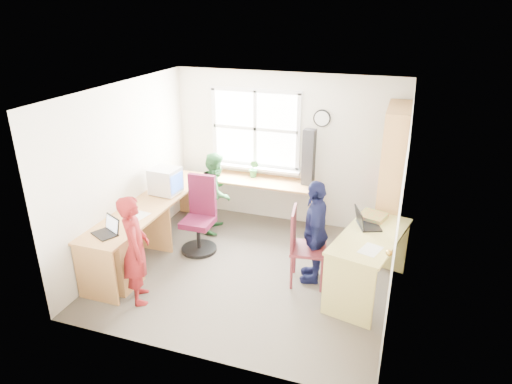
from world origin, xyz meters
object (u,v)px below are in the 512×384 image
Objects in this scene: right_desk at (369,251)px; laptop_left at (108,230)px; swivel_chair at (200,219)px; person_red at (136,250)px; laptop_right at (365,222)px; crt_monitor at (165,181)px; bookshelf at (391,185)px; person_navy at (315,231)px; person_green at (217,192)px; l_desk at (151,235)px; potted_plant at (254,169)px; cd_tower at (309,157)px; wooden_chair at (303,244)px.

laptop_left is (-3.02, -0.90, 0.22)m from right_desk.
person_red reaches higher than swivel_chair.
laptop_right is at bearing 127.76° from right_desk.
swivel_chair is 1.42m from laptop_left.
swivel_chair is 0.75m from crt_monitor.
bookshelf is 1.54× the size of person_navy.
person_navy is at bearing -9.48° from swivel_chair.
person_green is at bearing 90.44° from swivel_chair.
swivel_chair reaches higher than l_desk.
right_desk is 3.57× the size of laptop_right.
person_navy is at bearing -92.21° from person_red.
potted_plant is at bearing 68.65° from swivel_chair.
laptop_right is (-0.10, 0.21, 0.27)m from right_desk.
swivel_chair is 0.81× the size of person_red.
cd_tower is (1.87, 1.04, 0.24)m from crt_monitor.
potted_plant is (-1.88, 1.28, 0.05)m from laptop_right.
crt_monitor is 2.33m from person_navy.
person_green is (0.56, 0.55, -0.32)m from crt_monitor.
wooden_chair is 3.42× the size of potted_plant.
swivel_chair is 2.34m from laptop_right.
l_desk is 2.18× the size of person_red.
person_navy reaches higher than l_desk.
right_desk is at bearing -96.51° from bookshelf.
l_desk is 7.78× the size of laptop_left.
person_navy is at bearing 10.27° from l_desk.
swivel_chair is 1.63m from wooden_chair.
potted_plant is at bearing 34.36° from laptop_right.
person_navy is (1.72, -0.25, 0.21)m from swivel_chair.
person_green reaches higher than crt_monitor.
bookshelf is 4.96× the size of crt_monitor.
person_green is at bearing -175.95° from bookshelf.
bookshelf is 1.60m from wooden_chair.
swivel_chair is 3.72× the size of potted_plant.
swivel_chair is at bearing 65.39° from laptop_right.
swivel_chair reaches higher than laptop_right.
l_desk is at bearing -115.32° from potted_plant.
bookshelf is at bearing -8.57° from potted_plant.
person_red reaches higher than right_desk.
right_desk is 0.71× the size of bookshelf.
person_red is at bearing -158.91° from wooden_chair.
right_desk reaches higher than l_desk.
crt_monitor reaches higher than wooden_chair.
cd_tower is at bearing -63.12° from person_red.
laptop_left is at bearing -75.66° from person_navy.
laptop_left is at bearing -113.60° from potted_plant.
potted_plant is 2.59m from person_red.
potted_plant reaches higher than laptop_left.
bookshelf is at bearing 134.36° from person_navy.
person_green is (-2.42, 0.99, 0.05)m from right_desk.
right_desk is 1.09× the size of person_navy.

